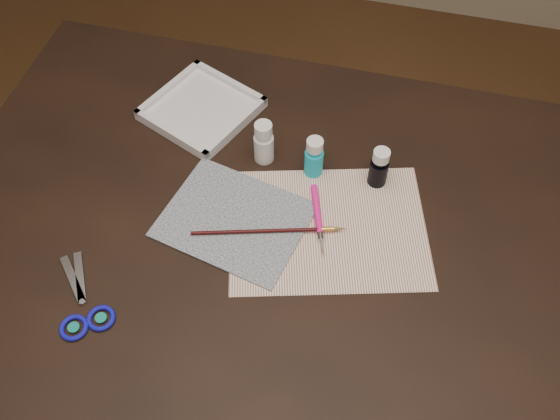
% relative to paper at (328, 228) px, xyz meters
% --- Properties ---
extents(ground, '(3.50, 3.50, 0.02)m').
position_rel_paper_xyz_m(ground, '(-0.09, -0.02, -0.76)').
color(ground, '#422614').
rests_on(ground, ground).
extents(table, '(1.30, 0.90, 0.75)m').
position_rel_paper_xyz_m(table, '(-0.09, -0.02, -0.38)').
color(table, black).
rests_on(table, ground).
extents(paper, '(0.42, 0.36, 0.00)m').
position_rel_paper_xyz_m(paper, '(0.00, 0.00, 0.00)').
color(paper, white).
rests_on(paper, table).
extents(canvas, '(0.29, 0.25, 0.00)m').
position_rel_paper_xyz_m(canvas, '(-0.17, -0.03, 0.00)').
color(canvas, black).
rests_on(canvas, paper).
extents(paint_bottle_white, '(0.04, 0.04, 0.10)m').
position_rel_paper_xyz_m(paint_bottle_white, '(-0.16, 0.13, 0.05)').
color(paint_bottle_white, silver).
rests_on(paint_bottle_white, table).
extents(paint_bottle_cyan, '(0.04, 0.04, 0.09)m').
position_rel_paper_xyz_m(paint_bottle_cyan, '(-0.06, 0.12, 0.04)').
color(paint_bottle_cyan, '#12B5CF').
rests_on(paint_bottle_cyan, table).
extents(paint_bottle_navy, '(0.04, 0.04, 0.09)m').
position_rel_paper_xyz_m(paint_bottle_navy, '(0.07, 0.13, 0.04)').
color(paint_bottle_navy, black).
rests_on(paint_bottle_navy, table).
extents(paintbrush, '(0.27, 0.09, 0.01)m').
position_rel_paper_xyz_m(paintbrush, '(-0.10, -0.04, 0.01)').
color(paintbrush, black).
rests_on(paintbrush, canvas).
extents(craft_knife, '(0.06, 0.16, 0.01)m').
position_rel_paper_xyz_m(craft_knife, '(-0.02, 0.01, 0.01)').
color(craft_knife, '#FF1992').
rests_on(craft_knife, paper).
extents(scissors, '(0.20, 0.20, 0.01)m').
position_rel_paper_xyz_m(scissors, '(-0.39, -0.24, 0.00)').
color(scissors, silver).
rests_on(scissors, table).
extents(palette_tray, '(0.26, 0.26, 0.02)m').
position_rel_paper_xyz_m(palette_tray, '(-0.32, 0.22, 0.01)').
color(palette_tray, white).
rests_on(palette_tray, table).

